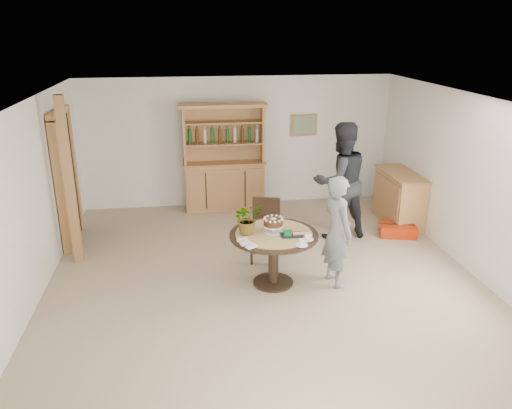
% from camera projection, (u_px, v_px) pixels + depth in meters
% --- Properties ---
extents(ground, '(7.00, 7.00, 0.00)m').
position_uv_depth(ground, '(267.00, 286.00, 6.86)').
color(ground, tan).
rests_on(ground, ground).
extents(room_shell, '(6.04, 7.04, 2.52)m').
position_uv_depth(room_shell, '(268.00, 164.00, 6.28)').
color(room_shell, white).
rests_on(room_shell, ground).
extents(doorway, '(0.13, 1.10, 2.18)m').
position_uv_depth(doorway, '(66.00, 177.00, 7.96)').
color(doorway, black).
rests_on(doorway, ground).
extents(pine_post, '(0.12, 0.12, 2.50)m').
position_uv_depth(pine_post, '(69.00, 182.00, 7.20)').
color(pine_post, '#AB7748').
rests_on(pine_post, ground).
extents(hutch, '(1.62, 0.54, 2.04)m').
position_uv_depth(hutch, '(224.00, 174.00, 9.61)').
color(hutch, tan).
rests_on(hutch, ground).
extents(sideboard, '(0.54, 1.26, 0.94)m').
position_uv_depth(sideboard, '(399.00, 198.00, 8.93)').
color(sideboard, tan).
rests_on(sideboard, ground).
extents(dining_table, '(1.20, 1.20, 0.76)m').
position_uv_depth(dining_table, '(274.00, 244.00, 6.75)').
color(dining_table, black).
rests_on(dining_table, ground).
extents(dining_chair, '(0.51, 0.51, 0.95)m').
position_uv_depth(dining_chair, '(265.00, 225.00, 7.55)').
color(dining_chair, black).
rests_on(dining_chair, ground).
extents(birthday_cake, '(0.30, 0.30, 0.20)m').
position_uv_depth(birthday_cake, '(273.00, 223.00, 6.70)').
color(birthday_cake, white).
rests_on(birthday_cake, dining_table).
extents(flower_vase, '(0.47, 0.44, 0.42)m').
position_uv_depth(flower_vase, '(247.00, 218.00, 6.63)').
color(flower_vase, '#3F7233').
rests_on(flower_vase, dining_table).
extents(gift_tray, '(0.30, 0.20, 0.08)m').
position_uv_depth(gift_tray, '(291.00, 234.00, 6.60)').
color(gift_tray, black).
rests_on(gift_tray, dining_table).
extents(coffee_cup_a, '(0.15, 0.15, 0.09)m').
position_uv_depth(coffee_cup_a, '(308.00, 237.00, 6.48)').
color(coffee_cup_a, white).
rests_on(coffee_cup_a, dining_table).
extents(coffee_cup_b, '(0.15, 0.15, 0.08)m').
position_uv_depth(coffee_cup_b, '(302.00, 243.00, 6.30)').
color(coffee_cup_b, white).
rests_on(coffee_cup_b, dining_table).
extents(napkins, '(0.24, 0.33, 0.03)m').
position_uv_depth(napkins, '(246.00, 243.00, 6.34)').
color(napkins, white).
rests_on(napkins, dining_table).
extents(teen_boy, '(0.50, 0.64, 1.55)m').
position_uv_depth(teen_boy, '(337.00, 231.00, 6.71)').
color(teen_boy, slate).
rests_on(teen_boy, ground).
extents(adult_person, '(1.10, 0.94, 1.96)m').
position_uv_depth(adult_person, '(340.00, 181.00, 8.17)').
color(adult_person, black).
rests_on(adult_person, ground).
extents(red_suitcase, '(0.68, 0.53, 0.21)m').
position_uv_depth(red_suitcase, '(397.00, 230.00, 8.51)').
color(red_suitcase, '#BA2A09').
rests_on(red_suitcase, ground).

